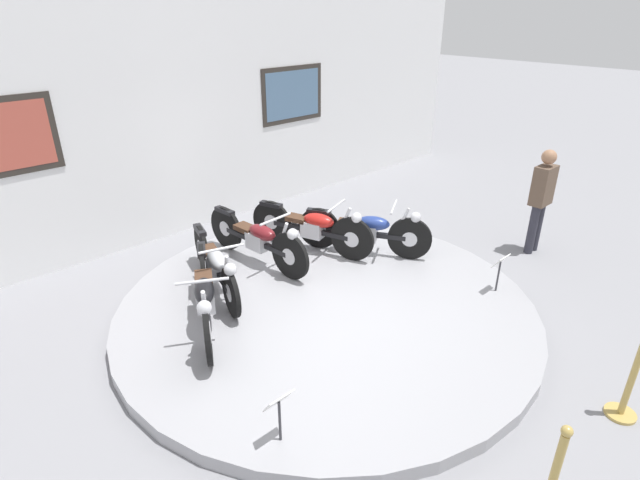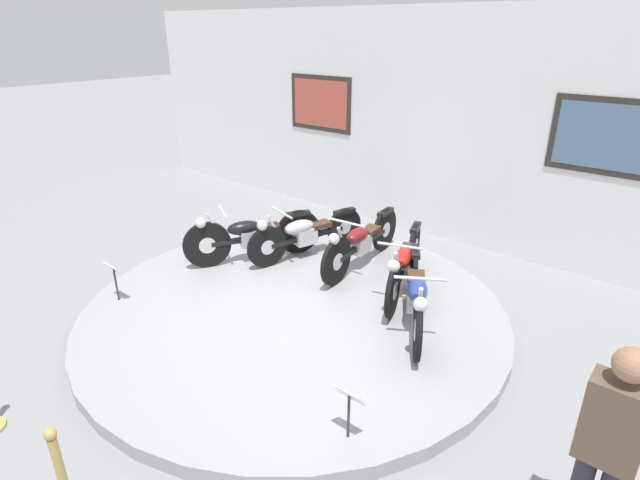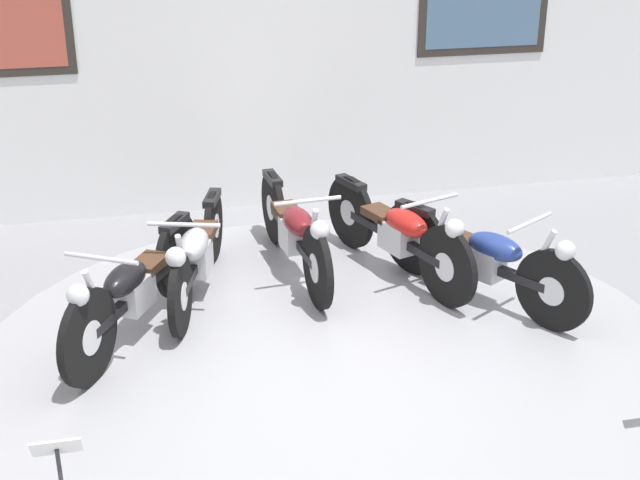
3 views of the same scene
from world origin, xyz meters
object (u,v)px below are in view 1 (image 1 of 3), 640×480
at_px(motorcycle_silver, 216,265).
at_px(stanchion_post_right_of_entry, 629,386).
at_px(motorcycle_black, 205,295).
at_px(visitor_standing, 541,196).
at_px(info_placard_front_centre, 500,265).
at_px(motorcycle_maroon, 258,238).
at_px(info_placard_front_left, 279,407).
at_px(motorcycle_blue, 366,229).
at_px(motorcycle_red, 313,226).

height_order(motorcycle_silver, stanchion_post_right_of_entry, stanchion_post_right_of_entry).
relative_size(motorcycle_black, visitor_standing, 1.10).
relative_size(visitor_standing, stanchion_post_right_of_entry, 1.58).
relative_size(info_placard_front_centre, stanchion_post_right_of_entry, 0.50).
bearing_deg(motorcycle_maroon, info_placard_front_left, -123.55).
bearing_deg(motorcycle_maroon, motorcycle_blue, -31.53).
distance_m(motorcycle_blue, stanchion_post_right_of_entry, 3.76).
height_order(motorcycle_maroon, info_placard_front_left, motorcycle_maroon).
distance_m(motorcycle_black, motorcycle_blue, 2.69).
height_order(motorcycle_black, motorcycle_blue, motorcycle_black).
relative_size(motorcycle_black, motorcycle_silver, 0.95).
height_order(motorcycle_red, stanchion_post_right_of_entry, stanchion_post_right_of_entry).
bearing_deg(motorcycle_black, motorcycle_blue, -0.04).
xyz_separation_m(info_placard_front_centre, stanchion_post_right_of_entry, (-0.95, -1.84, -0.18)).
relative_size(motorcycle_black, motorcycle_red, 0.94).
bearing_deg(stanchion_post_right_of_entry, motorcycle_blue, 82.16).
distance_m(motorcycle_silver, stanchion_post_right_of_entry, 4.62).
height_order(motorcycle_maroon, visitor_standing, visitor_standing).
xyz_separation_m(motorcycle_maroon, visitor_standing, (3.51, -2.34, 0.36)).
bearing_deg(motorcycle_red, motorcycle_silver, -179.87).
bearing_deg(stanchion_post_right_of_entry, motorcycle_black, 120.29).
distance_m(info_placard_front_left, visitor_standing, 5.33).
height_order(motorcycle_black, visitor_standing, visitor_standing).
distance_m(motorcycle_black, stanchion_post_right_of_entry, 4.31).
distance_m(motorcycle_silver, info_placard_front_left, 2.64).
distance_m(motorcycle_red, info_placard_front_left, 3.60).
height_order(info_placard_front_left, stanchion_post_right_of_entry, stanchion_post_right_of_entry).
height_order(motorcycle_red, info_placard_front_left, motorcycle_red).
bearing_deg(motorcycle_red, info_placard_front_centre, -68.95).
bearing_deg(visitor_standing, motorcycle_silver, 154.13).
distance_m(motorcycle_maroon, stanchion_post_right_of_entry, 4.62).
xyz_separation_m(motorcycle_black, info_placard_front_centre, (3.13, -1.88, -0.03)).
bearing_deg(info_placard_front_centre, motorcycle_silver, 136.71).
bearing_deg(visitor_standing, info_placard_front_centre, -168.39).
xyz_separation_m(motorcycle_maroon, info_placard_front_centre, (1.78, -2.70, -0.03)).
bearing_deg(info_placard_front_left, motorcycle_maroon, 56.45).
bearing_deg(info_placard_front_centre, stanchion_post_right_of_entry, -117.33).
height_order(motorcycle_maroon, info_placard_front_centre, motorcycle_maroon).
bearing_deg(stanchion_post_right_of_entry, motorcycle_silver, 111.12).
xyz_separation_m(info_placard_front_left, visitor_standing, (5.30, 0.36, 0.39)).
bearing_deg(motorcycle_black, info_placard_front_centre, -30.97).
xyz_separation_m(motorcycle_black, motorcycle_blue, (2.69, -0.00, -0.02)).
relative_size(motorcycle_black, stanchion_post_right_of_entry, 1.75).
relative_size(motorcycle_black, motorcycle_blue, 1.04).
xyz_separation_m(motorcycle_red, info_placard_front_left, (-2.62, -2.47, -0.03)).
bearing_deg(stanchion_post_right_of_entry, motorcycle_red, 89.97).
bearing_deg(stanchion_post_right_of_entry, visitor_standing, 39.32).
bearing_deg(motorcycle_red, motorcycle_maroon, 164.72).
relative_size(motorcycle_red, stanchion_post_right_of_entry, 1.87).
xyz_separation_m(motorcycle_silver, info_placard_front_left, (-0.95, -2.47, -0.00)).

